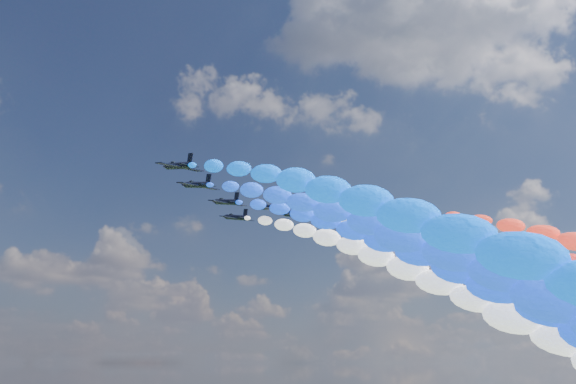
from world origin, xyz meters
TOP-DOWN VIEW (x-y plane):
  - jet_0 at (-33.56, -4.89)m, footprint 8.98×12.30m
  - trail_0 at (-33.56, -56.76)m, footprint 6.54×100.33m
  - jet_1 at (-23.45, 4.92)m, footprint 9.25×12.49m
  - trail_1 at (-23.45, -46.95)m, footprint 6.54×100.33m
  - jet_2 at (-10.09, 13.87)m, footprint 9.14×12.41m
  - trail_2 at (-10.09, -38.00)m, footprint 6.54×100.33m
  - jet_3 at (0.99, 12.09)m, footprint 9.63×12.76m
  - trail_3 at (0.99, -39.77)m, footprint 6.54×100.33m
  - jet_4 at (1.31, 26.45)m, footprint 9.03×12.33m
  - trail_4 at (1.31, -25.42)m, footprint 6.54×100.33m
  - jet_5 at (11.07, 14.25)m, footprint 9.26×12.50m
  - trail_5 at (11.07, -37.62)m, footprint 6.54×100.33m
  - jet_6 at (21.07, 5.12)m, footprint 9.67×12.79m
  - trail_6 at (21.07, -46.74)m, footprint 6.54×100.33m
  - jet_7 at (31.87, -5.01)m, footprint 9.51×12.68m

SIDE VIEW (x-z plane):
  - trail_0 at x=-33.56m, z-range 48.12..93.58m
  - trail_1 at x=-23.45m, z-range 48.12..93.58m
  - trail_2 at x=-10.09m, z-range 48.12..93.58m
  - trail_3 at x=0.99m, z-range 48.12..93.58m
  - trail_4 at x=1.31m, z-range 48.12..93.58m
  - trail_5 at x=11.07m, z-range 48.12..93.58m
  - trail_6 at x=21.07m, z-range 48.12..93.58m
  - jet_0 at x=-33.56m, z-range 88.84..93.80m
  - jet_1 at x=-23.45m, z-range 88.84..93.80m
  - jet_2 at x=-10.09m, z-range 88.84..93.80m
  - jet_3 at x=0.99m, z-range 88.84..93.80m
  - jet_4 at x=1.31m, z-range 88.84..93.80m
  - jet_5 at x=11.07m, z-range 88.84..93.80m
  - jet_6 at x=21.07m, z-range 88.84..93.80m
  - jet_7 at x=31.87m, z-range 88.84..93.80m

